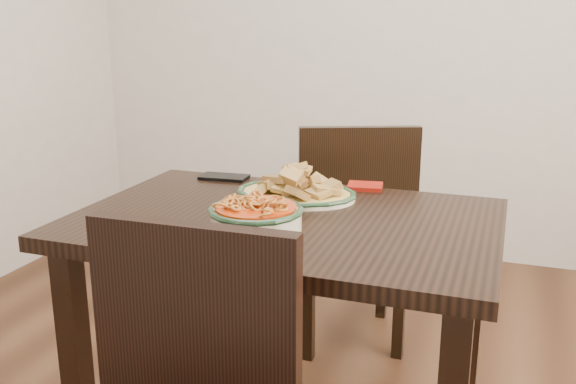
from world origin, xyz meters
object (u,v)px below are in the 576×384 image
(chair_far, at_px, (353,226))
(noodle_bowl, at_px, (256,215))
(dining_table, at_px, (285,256))
(smartphone, at_px, (224,177))
(fish_plate, at_px, (296,183))

(chair_far, distance_m, noodle_bowl, 0.91)
(dining_table, relative_size, smartphone, 7.22)
(dining_table, distance_m, smartphone, 0.46)
(fish_plate, bearing_deg, noodle_bowl, -88.90)
(chair_far, xyz_separation_m, fish_plate, (-0.04, -0.54, 0.30))
(dining_table, height_order, smartphone, smartphone)
(noodle_bowl, bearing_deg, fish_plate, 91.10)
(fish_plate, bearing_deg, dining_table, -80.36)
(noodle_bowl, bearing_deg, dining_table, 80.70)
(chair_far, xyz_separation_m, noodle_bowl, (-0.03, -0.86, 0.29))
(fish_plate, xyz_separation_m, smartphone, (-0.29, 0.13, -0.04))
(dining_table, bearing_deg, smartphone, 136.03)
(dining_table, bearing_deg, fish_plate, 99.64)
(fish_plate, bearing_deg, smartphone, 155.21)
(noodle_bowl, distance_m, smartphone, 0.54)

